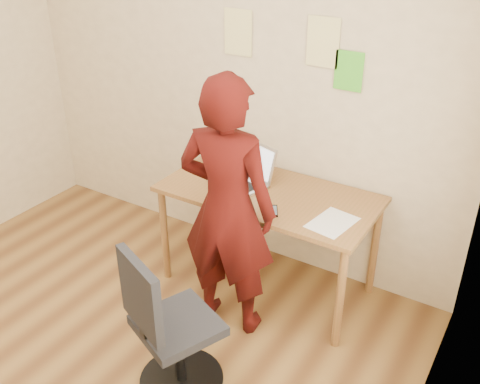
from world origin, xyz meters
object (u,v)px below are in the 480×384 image
Objects in this scene: laptop at (244,175)px; person at (227,209)px; desk at (268,204)px; phone at (272,211)px; office_chair at (168,334)px.

person reaches higher than laptop.
laptop is at bearing 170.77° from desk.
phone is (0.14, -0.21, 0.09)m from desk.
laptop is at bearing 114.42° from phone.
desk is 9.44× the size of phone.
laptop is 0.51m from person.
phone reaches higher than desk.
laptop is 0.48× the size of office_chair.
desk is at bearing 9.37° from laptop.
desk is at bearing -101.82° from person.
person reaches higher than phone.
person reaches higher than desk.
office_chair is 0.77m from person.
office_chair is 0.55× the size of person.
office_chair is (0.00, -1.08, -0.27)m from desk.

